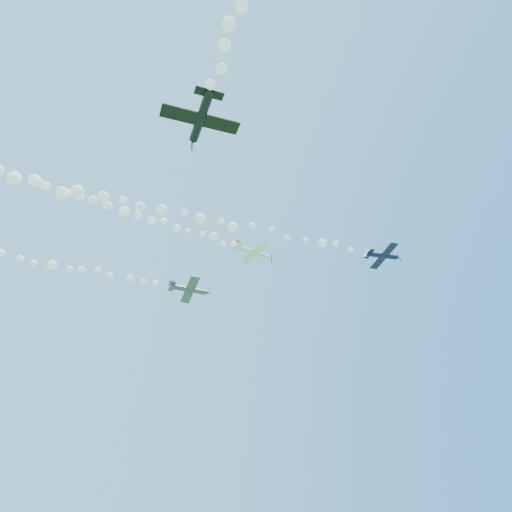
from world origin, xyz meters
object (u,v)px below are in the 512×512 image
object	(u,v)px
plane_navy	(383,256)
plane_black	(201,118)
plane_grey	(190,290)
plane_white	(254,252)

from	to	relation	value
plane_navy	plane_black	world-z (taller)	plane_navy
plane_grey	plane_black	bearing A→B (deg)	-101.97
plane_black	plane_navy	bearing A→B (deg)	-61.43
plane_white	plane_black	world-z (taller)	plane_white
plane_black	plane_grey	bearing A→B (deg)	-12.04
plane_white	plane_navy	world-z (taller)	plane_white
plane_white	plane_grey	world-z (taller)	plane_white
plane_white	plane_black	distance (m)	36.69
plane_white	plane_navy	distance (m)	22.68
plane_navy	plane_black	bearing A→B (deg)	-148.34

